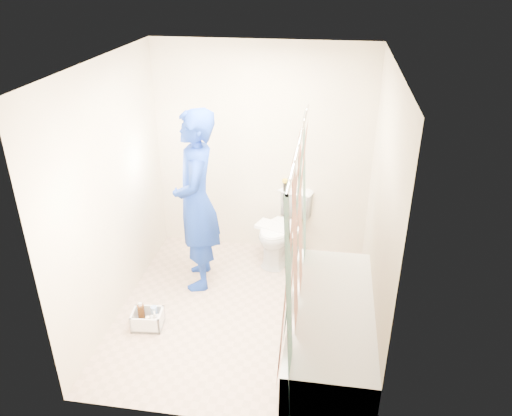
% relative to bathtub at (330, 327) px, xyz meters
% --- Properties ---
extents(floor, '(2.60, 2.60, 0.00)m').
position_rel_bathtub_xyz_m(floor, '(-0.85, 0.43, -0.27)').
color(floor, tan).
rests_on(floor, ground).
extents(ceiling, '(2.40, 2.60, 0.02)m').
position_rel_bathtub_xyz_m(ceiling, '(-0.85, 0.43, 2.13)').
color(ceiling, white).
rests_on(ceiling, wall_back).
extents(wall_back, '(2.40, 0.02, 2.40)m').
position_rel_bathtub_xyz_m(wall_back, '(-0.85, 1.73, 0.93)').
color(wall_back, beige).
rests_on(wall_back, ground).
extents(wall_front, '(2.40, 0.02, 2.40)m').
position_rel_bathtub_xyz_m(wall_front, '(-0.85, -0.88, 0.93)').
color(wall_front, beige).
rests_on(wall_front, ground).
extents(wall_left, '(0.02, 2.60, 2.40)m').
position_rel_bathtub_xyz_m(wall_left, '(-2.05, 0.43, 0.93)').
color(wall_left, beige).
rests_on(wall_left, ground).
extents(wall_right, '(0.02, 2.60, 2.40)m').
position_rel_bathtub_xyz_m(wall_right, '(0.35, 0.43, 0.93)').
color(wall_right, beige).
rests_on(wall_right, ground).
extents(bathtub, '(0.70, 1.75, 0.50)m').
position_rel_bathtub_xyz_m(bathtub, '(0.00, 0.00, 0.00)').
color(bathtub, white).
rests_on(bathtub, ground).
extents(curtain_rod, '(0.02, 1.90, 0.02)m').
position_rel_bathtub_xyz_m(curtain_rod, '(-0.33, 0.00, 1.68)').
color(curtain_rod, silver).
rests_on(curtain_rod, wall_back).
extents(shower_curtain, '(0.06, 1.75, 1.80)m').
position_rel_bathtub_xyz_m(shower_curtain, '(-0.33, 0.00, 0.75)').
color(shower_curtain, white).
rests_on(shower_curtain, curtain_rod).
extents(toilet, '(0.67, 0.87, 0.78)m').
position_rel_bathtub_xyz_m(toilet, '(-0.58, 1.47, 0.12)').
color(toilet, white).
rests_on(toilet, ground).
extents(tank_lid, '(0.52, 0.36, 0.04)m').
position_rel_bathtub_xyz_m(tank_lid, '(-0.62, 1.35, 0.19)').
color(tank_lid, white).
rests_on(tank_lid, toilet).
extents(tank_internals, '(0.18, 0.10, 0.26)m').
position_rel_bathtub_xyz_m(tank_internals, '(-0.55, 1.68, 0.51)').
color(tank_internals, black).
rests_on(tank_internals, toilet).
extents(plumber, '(0.59, 0.77, 1.89)m').
position_rel_bathtub_xyz_m(plumber, '(-1.39, 0.89, 0.68)').
color(plumber, navy).
rests_on(plumber, ground).
extents(cleaning_caddy, '(0.30, 0.25, 0.21)m').
position_rel_bathtub_xyz_m(cleaning_caddy, '(-1.69, 0.07, -0.19)').
color(cleaning_caddy, silver).
rests_on(cleaning_caddy, ground).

